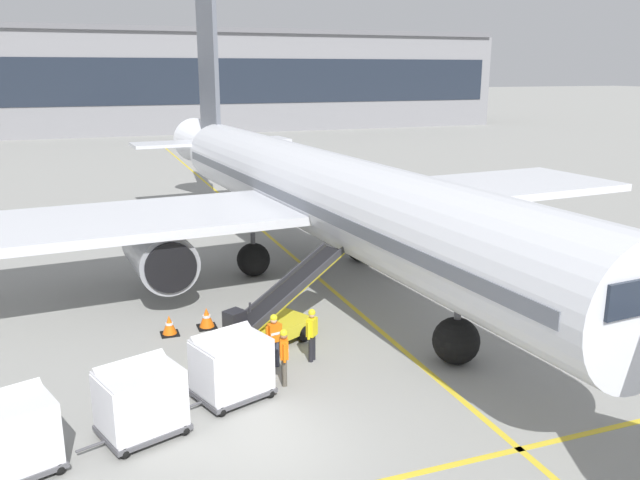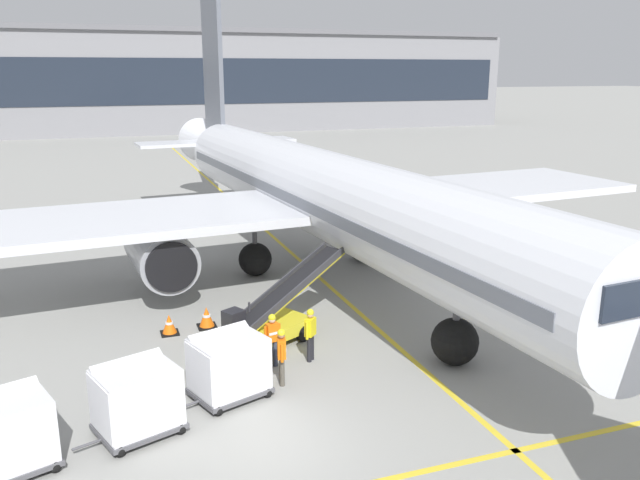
% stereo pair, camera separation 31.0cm
% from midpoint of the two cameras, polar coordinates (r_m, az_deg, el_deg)
% --- Properties ---
extents(ground_plane, '(600.00, 600.00, 0.00)m').
position_cam_midpoint_polar(ground_plane, '(16.75, -4.77, -17.74)').
color(ground_plane, gray).
extents(parked_airplane, '(32.47, 41.83, 14.19)m').
position_cam_midpoint_polar(parked_airplane, '(28.78, -0.59, 4.15)').
color(parked_airplane, silver).
rests_on(parked_airplane, ground).
extents(belt_loader, '(5.35, 3.64, 2.80)m').
position_cam_midpoint_polar(belt_loader, '(22.04, -4.92, -7.01)').
color(belt_loader, gold).
rests_on(belt_loader, ground).
extents(baggage_cart_lead, '(2.82, 2.18, 1.91)m').
position_cam_midpoint_polar(baggage_cart_lead, '(18.64, -8.35, -10.78)').
color(baggage_cart_lead, '#515156').
rests_on(baggage_cart_lead, ground).
extents(baggage_cart_second, '(2.82, 2.18, 1.91)m').
position_cam_midpoint_polar(baggage_cart_second, '(17.37, -16.09, -13.24)').
color(baggage_cart_second, '#515156').
rests_on(baggage_cart_second, ground).
extents(baggage_cart_third, '(2.82, 2.18, 1.91)m').
position_cam_midpoint_polar(baggage_cart_third, '(16.91, -26.22, -15.08)').
color(baggage_cart_third, '#515156').
rests_on(baggage_cart_third, ground).
extents(ground_crew_by_loader, '(0.56, 0.32, 1.74)m').
position_cam_midpoint_polar(ground_crew_by_loader, '(20.28, -4.50, -8.50)').
color(ground_crew_by_loader, '#333847').
rests_on(ground_crew_by_loader, ground).
extents(ground_crew_by_carts, '(0.44, 0.44, 1.74)m').
position_cam_midpoint_polar(ground_crew_by_carts, '(20.64, -1.15, -8.03)').
color(ground_crew_by_carts, black).
rests_on(ground_crew_by_carts, ground).
extents(ground_crew_marshaller, '(0.32, 0.56, 1.74)m').
position_cam_midpoint_polar(ground_crew_marshaller, '(19.17, -3.66, -9.91)').
color(ground_crew_marshaller, '#514C42').
rests_on(ground_crew_marshaller, ground).
extents(safety_cone_engine_keepout, '(0.67, 0.67, 0.76)m').
position_cam_midpoint_polar(safety_cone_engine_keepout, '(23.78, -10.31, -6.76)').
color(safety_cone_engine_keepout, black).
rests_on(safety_cone_engine_keepout, ground).
extents(safety_cone_wingtip, '(0.62, 0.62, 0.71)m').
position_cam_midpoint_polar(safety_cone_wingtip, '(23.45, -13.48, -7.31)').
color(safety_cone_wingtip, black).
rests_on(safety_cone_wingtip, ground).
extents(apron_guidance_line_lead_in, '(0.20, 110.00, 0.01)m').
position_cam_midpoint_polar(apron_guidance_line_lead_in, '(28.94, -0.47, -3.35)').
color(apron_guidance_line_lead_in, yellow).
rests_on(apron_guidance_line_lead_in, ground).
extents(apron_guidance_line_stop_bar, '(12.00, 0.20, 0.01)m').
position_cam_midpoint_polar(apron_guidance_line_stop_bar, '(17.45, 17.40, -16.97)').
color(apron_guidance_line_stop_bar, yellow).
rests_on(apron_guidance_line_stop_bar, ground).
extents(terminal_building, '(109.16, 18.25, 14.88)m').
position_cam_midpoint_polar(terminal_building, '(104.41, -14.87, 13.36)').
color(terminal_building, gray).
rests_on(terminal_building, ground).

